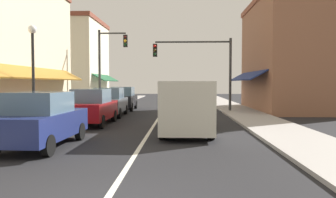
# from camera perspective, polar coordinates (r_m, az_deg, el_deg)

# --- Properties ---
(ground_plane) EXTENTS (80.00, 80.00, 0.00)m
(ground_plane) POSITION_cam_1_polar(r_m,az_deg,el_deg) (23.17, -1.02, -2.32)
(ground_plane) COLOR black
(sidewalk_left) EXTENTS (2.60, 56.00, 0.12)m
(sidewalk_left) POSITION_cam_1_polar(r_m,az_deg,el_deg) (24.11, -14.20, -2.06)
(sidewalk_left) COLOR #A39E99
(sidewalk_left) RESTS_ON ground
(sidewalk_right) EXTENTS (2.60, 56.00, 0.12)m
(sidewalk_right) POSITION_cam_1_polar(r_m,az_deg,el_deg) (23.50, 12.50, -2.16)
(sidewalk_right) COLOR #A39E99
(sidewalk_right) RESTS_ON ground
(lane_center_stripe) EXTENTS (0.14, 52.00, 0.01)m
(lane_center_stripe) POSITION_cam_1_polar(r_m,az_deg,el_deg) (23.17, -1.02, -2.31)
(lane_center_stripe) COLOR silver
(lane_center_stripe) RESTS_ON ground
(storefront_right_block) EXTENTS (7.10, 10.20, 8.28)m
(storefront_right_block) POSITION_cam_1_polar(r_m,az_deg,el_deg) (26.49, 20.83, 7.11)
(storefront_right_block) COLOR #8E5B42
(storefront_right_block) RESTS_ON ground
(storefront_far_left) EXTENTS (7.28, 8.20, 8.40)m
(storefront_far_left) POSITION_cam_1_polar(r_m,az_deg,el_deg) (34.92, -16.41, 6.19)
(storefront_far_left) COLOR beige
(storefront_far_left) RESTS_ON ground
(parked_car_nearest_left) EXTENTS (1.86, 4.14, 1.77)m
(parked_car_nearest_left) POSITION_cam_1_polar(r_m,az_deg,el_deg) (11.29, -21.07, -3.38)
(parked_car_nearest_left) COLOR navy
(parked_car_nearest_left) RESTS_ON ground
(parked_car_second_left) EXTENTS (1.79, 4.10, 1.77)m
(parked_car_second_left) POSITION_cam_1_polar(r_m,az_deg,el_deg) (16.56, -13.00, -1.37)
(parked_car_second_left) COLOR maroon
(parked_car_second_left) RESTS_ON ground
(parked_car_third_left) EXTENTS (1.87, 4.15, 1.77)m
(parked_car_third_left) POSITION_cam_1_polar(r_m,az_deg,el_deg) (20.65, -10.06, -0.53)
(parked_car_third_left) COLOR #4C5156
(parked_car_third_left) RESTS_ON ground
(parked_car_far_left) EXTENTS (1.84, 4.13, 1.77)m
(parked_car_far_left) POSITION_cam_1_polar(r_m,az_deg,el_deg) (25.35, -7.76, 0.09)
(parked_car_far_left) COLOR black
(parked_car_far_left) RESTS_ON ground
(van_in_lane) EXTENTS (2.01, 5.18, 2.12)m
(van_in_lane) POSITION_cam_1_polar(r_m,az_deg,el_deg) (13.52, 3.10, -1.08)
(van_in_lane) COLOR beige
(van_in_lane) RESTS_ON ground
(traffic_signal_mast_arm) EXTENTS (5.54, 0.50, 5.21)m
(traffic_signal_mast_arm) POSITION_cam_1_polar(r_m,az_deg,el_deg) (23.47, 5.86, 6.56)
(traffic_signal_mast_arm) COLOR #333333
(traffic_signal_mast_arm) RESTS_ON ground
(traffic_signal_left_corner) EXTENTS (2.24, 0.50, 6.03)m
(traffic_signal_left_corner) POSITION_cam_1_polar(r_m,az_deg,el_deg) (25.21, -10.34, 6.88)
(traffic_signal_left_corner) COLOR #333333
(traffic_signal_left_corner) RESTS_ON ground
(street_lamp_left_near) EXTENTS (0.36, 0.36, 4.50)m
(street_lamp_left_near) POSITION_cam_1_polar(r_m,az_deg,el_deg) (15.13, -22.33, 6.37)
(street_lamp_left_near) COLOR black
(street_lamp_left_near) RESTS_ON ground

